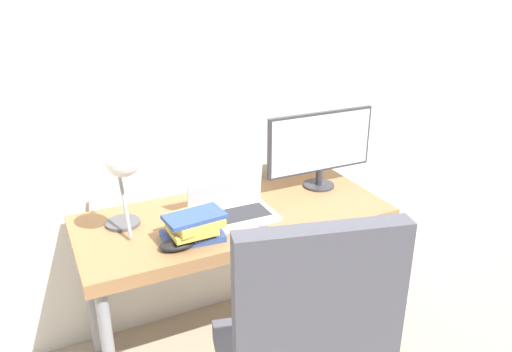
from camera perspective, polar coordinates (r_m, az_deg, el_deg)
name	(u,v)px	position (r m, az deg, el deg)	size (l,w,h in m)	color
wall_back	(202,82)	(2.49, -6.20, 10.63)	(8.00, 0.05, 2.60)	silver
desk	(234,227)	(2.37, -2.48, -5.80)	(1.44, 0.62, 0.76)	#996B42
laptop	(232,205)	(2.29, -2.81, -3.38)	(0.37, 0.24, 0.25)	silver
monitor	(320,145)	(2.56, 7.37, 3.50)	(0.59, 0.16, 0.40)	#333338
desk_lamp	(123,170)	(2.06, -15.01, 0.71)	(0.15, 0.31, 0.43)	#4C4C51
office_chair	(305,352)	(1.76, 5.57, -19.41)	(0.64, 0.62, 1.16)	black
book_stack	(194,226)	(2.10, -7.15, -5.73)	(0.27, 0.21, 0.12)	#334C8C
tv_remote	(265,236)	(2.12, 0.99, -6.84)	(0.09, 0.14, 0.02)	#4C4C51
game_controller	(178,244)	(2.07, -8.88, -7.66)	(0.16, 0.09, 0.04)	black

